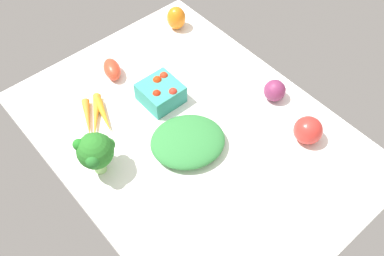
# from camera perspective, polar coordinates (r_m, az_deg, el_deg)

# --- Properties ---
(tablecloth) EXTENTS (1.04, 0.76, 0.02)m
(tablecloth) POSITION_cam_1_polar(r_m,az_deg,el_deg) (1.32, -0.00, -0.79)
(tablecloth) COLOR white
(tablecloth) RESTS_ON ground
(berry_basket) EXTENTS (0.12, 0.12, 0.07)m
(berry_basket) POSITION_cam_1_polar(r_m,az_deg,el_deg) (1.37, -4.06, 4.61)
(berry_basket) COLOR teal
(berry_basket) RESTS_ON tablecloth
(leafy_greens_clump) EXTENTS (0.26, 0.27, 0.05)m
(leafy_greens_clump) POSITION_cam_1_polar(r_m,az_deg,el_deg) (1.26, -0.55, -1.72)
(leafy_greens_clump) COLOR #317F3C
(leafy_greens_clump) RESTS_ON tablecloth
(carrot_bunch) EXTENTS (0.16, 0.13, 0.03)m
(carrot_bunch) POSITION_cam_1_polar(r_m,az_deg,el_deg) (1.36, -12.30, 1.35)
(carrot_bunch) COLOR orange
(carrot_bunch) RESTS_ON tablecloth
(roma_tomato) EXTENTS (0.10, 0.08, 0.05)m
(roma_tomato) POSITION_cam_1_polar(r_m,az_deg,el_deg) (1.47, -10.30, 7.49)
(roma_tomato) COLOR red
(roma_tomato) RESTS_ON tablecloth
(bell_pepper_red) EXTENTS (0.11, 0.11, 0.08)m
(bell_pepper_red) POSITION_cam_1_polar(r_m,az_deg,el_deg) (1.31, 14.79, -0.28)
(bell_pepper_red) COLOR red
(bell_pepper_red) RESTS_ON tablecloth
(broccoli_head) EXTENTS (0.11, 0.11, 0.14)m
(broccoli_head) POSITION_cam_1_polar(r_m,az_deg,el_deg) (1.19, -12.38, -2.89)
(broccoli_head) COLOR #98CE77
(broccoli_head) RESTS_ON tablecloth
(red_onion_near_basket) EXTENTS (0.07, 0.07, 0.07)m
(red_onion_near_basket) POSITION_cam_1_polar(r_m,az_deg,el_deg) (1.39, 10.65, 4.79)
(red_onion_near_basket) COLOR #7B2B54
(red_onion_near_basket) RESTS_ON tablecloth
(bell_pepper_orange) EXTENTS (0.09, 0.09, 0.09)m
(bell_pepper_orange) POSITION_cam_1_polar(r_m,az_deg,el_deg) (1.62, -2.05, 14.04)
(bell_pepper_orange) COLOR orange
(bell_pepper_orange) RESTS_ON tablecloth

